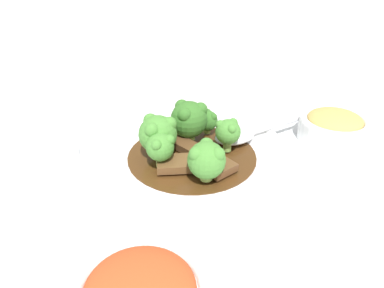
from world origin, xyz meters
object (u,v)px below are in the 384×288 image
object	(u,v)px
main_plate	(192,158)
serving_spoon	(244,134)
beef_strip_0	(184,163)
broccoli_floret_3	(161,147)
broccoli_floret_2	(207,120)
broccoli_floret_5	(207,159)
broccoli_floret_0	(189,119)
broccoli_floret_4	(160,128)
beef_strip_1	(216,163)
side_bowl_appetizer	(334,126)
beef_strip_2	(189,147)
broccoli_floret_1	(228,132)
sauce_dish	(52,153)
broccoli_floret_6	(158,133)

from	to	relation	value
main_plate	serving_spoon	xyz separation A→B (m)	(-0.01, -0.09, 0.02)
beef_strip_0	broccoli_floret_3	size ratio (longest dim) A/B	1.64
broccoli_floret_2	broccoli_floret_5	world-z (taller)	broccoli_floret_5
broccoli_floret_0	broccoli_floret_3	world-z (taller)	broccoli_floret_0
broccoli_floret_0	broccoli_floret_4	distance (m)	0.05
beef_strip_1	side_bowl_appetizer	bearing A→B (deg)	-99.59
beef_strip_2	broccoli_floret_2	distance (m)	0.06
main_plate	broccoli_floret_2	size ratio (longest dim) A/B	7.92
broccoli_floret_2	broccoli_floret_3	size ratio (longest dim) A/B	0.77
broccoli_floret_2	broccoli_floret_5	xyz separation A→B (m)	(-0.09, 0.08, 0.01)
beef_strip_0	broccoli_floret_1	xyz separation A→B (m)	(-0.01, -0.07, 0.03)
broccoli_floret_4	sauce_dish	distance (m)	0.17
broccoli_floret_1	broccoli_floret_6	xyz separation A→B (m)	(0.05, 0.08, 0.00)
broccoli_floret_2	broccoli_floret_4	bearing A→B (deg)	81.16
beef_strip_0	broccoli_floret_6	distance (m)	0.06
broccoli_floret_2	beef_strip_0	bearing A→B (deg)	121.50
beef_strip_2	broccoli_floret_4	size ratio (longest dim) A/B	1.41
beef_strip_0	serving_spoon	xyz separation A→B (m)	(0.01, -0.12, 0.00)
broccoli_floret_2	broccoli_floret_6	xyz separation A→B (m)	(-0.01, 0.10, 0.01)
beef_strip_2	broccoli_floret_4	xyz separation A→B (m)	(0.04, 0.02, 0.02)
main_plate	sauce_dish	distance (m)	0.21
broccoli_floret_3	side_bowl_appetizer	bearing A→B (deg)	-106.69
broccoli_floret_5	broccoli_floret_6	bearing A→B (deg)	9.29
beef_strip_0	side_bowl_appetizer	xyz separation A→B (m)	(-0.06, -0.25, -0.00)
broccoli_floret_3	broccoli_floret_2	bearing A→B (deg)	-72.68
beef_strip_1	main_plate	bearing A→B (deg)	2.70
broccoli_floret_5	broccoli_floret_1	bearing A→B (deg)	-63.54
main_plate	broccoli_floret_6	distance (m)	0.06
beef_strip_0	broccoli_floret_1	size ratio (longest dim) A/B	1.65
broccoli_floret_1	sauce_dish	bearing A→B (deg)	48.53
main_plate	beef_strip_0	xyz separation A→B (m)	(-0.02, 0.03, 0.01)
broccoli_floret_1	broccoli_floret_4	bearing A→B (deg)	42.94
beef_strip_0	broccoli_floret_5	bearing A→B (deg)	-173.78
broccoli_floret_0	broccoli_floret_6	size ratio (longest dim) A/B	1.01
broccoli_floret_3	sauce_dish	xyz separation A→B (m)	(0.15, 0.10, -0.04)
beef_strip_1	broccoli_floret_2	distance (m)	0.10
beef_strip_2	broccoli_floret_1	bearing A→B (deg)	-129.32
broccoli_floret_0	beef_strip_0	bearing A→B (deg)	136.47
beef_strip_2	broccoli_floret_6	distance (m)	0.05
beef_strip_1	serving_spoon	distance (m)	0.10
broccoli_floret_3	broccoli_floret_4	size ratio (longest dim) A/B	1.09
beef_strip_1	broccoli_floret_4	world-z (taller)	broccoli_floret_4
beef_strip_2	broccoli_floret_6	bearing A→B (deg)	68.07
sauce_dish	beef_strip_2	bearing A→B (deg)	-132.04
broccoli_floret_4	broccoli_floret_5	xyz separation A→B (m)	(-0.11, 0.00, 0.00)
beef_strip_0	serving_spoon	world-z (taller)	serving_spoon
sauce_dish	side_bowl_appetizer	bearing A→B (deg)	-121.73
broccoli_floret_1	broccoli_floret_5	xyz separation A→B (m)	(-0.03, 0.07, -0.00)
serving_spoon	side_bowl_appetizer	size ratio (longest dim) A/B	2.07
broccoli_floret_3	beef_strip_0	bearing A→B (deg)	-127.99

